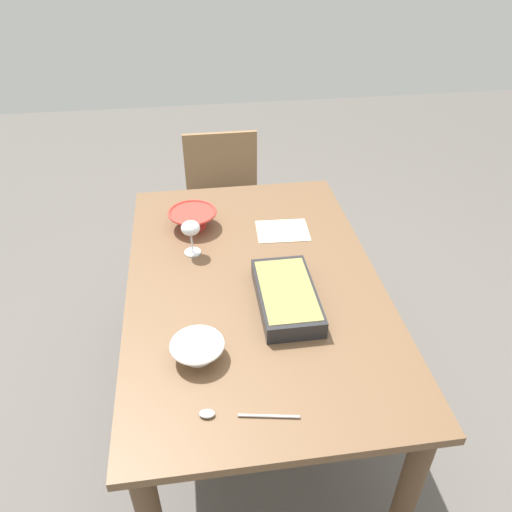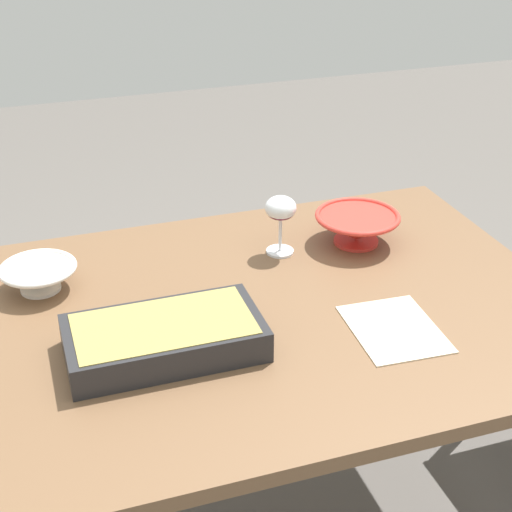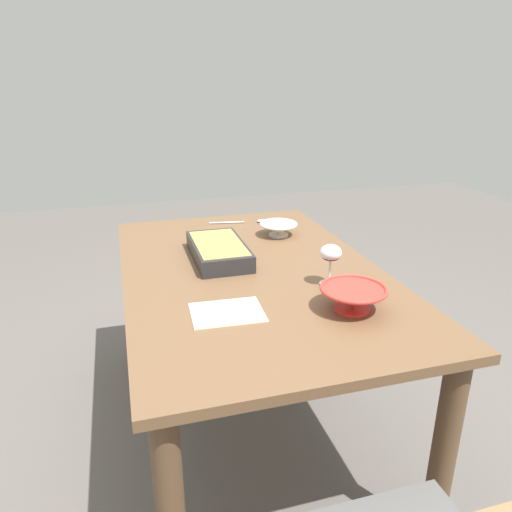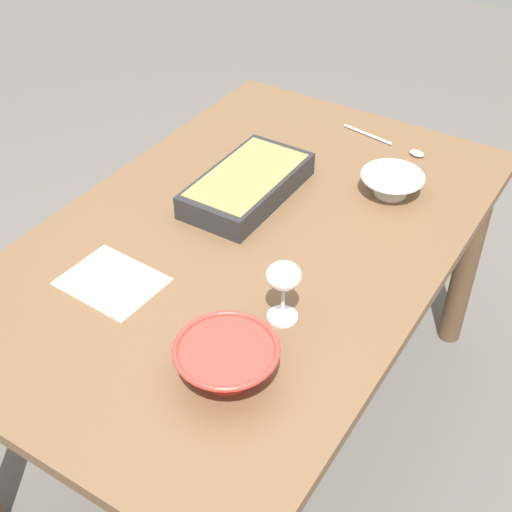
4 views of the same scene
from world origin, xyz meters
The scene contains 6 objects.
dining_table centered at (0.00, 0.00, 0.61)m, with size 1.48×0.94×0.72m.
wine_glass centered at (-0.21, -0.22, 0.83)m, with size 0.07×0.07×0.15m.
casserole_dish centered at (0.14, 0.09, 0.76)m, with size 0.38×0.20×0.07m.
mixing_bowl centered at (-0.40, -0.21, 0.76)m, with size 0.21×0.21×0.08m.
small_bowl centered at (0.35, -0.22, 0.76)m, with size 0.17×0.17×0.06m.
napkin centered at (-0.31, 0.17, 0.72)m, with size 0.17×0.22×0.00m, color beige.
Camera 2 is at (0.37, 1.32, 1.60)m, focal length 54.43 mm.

